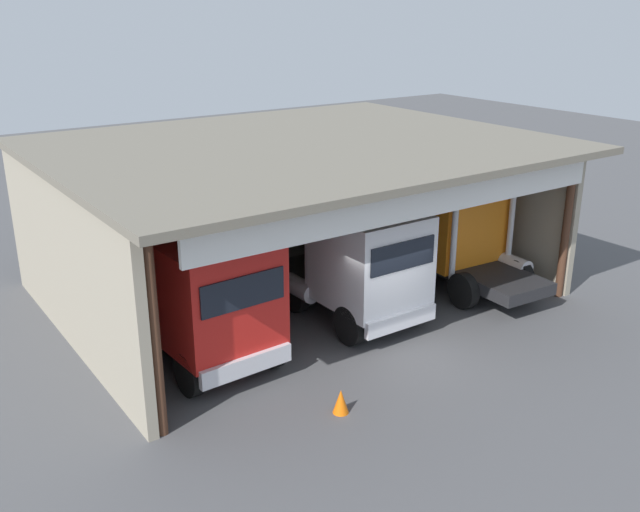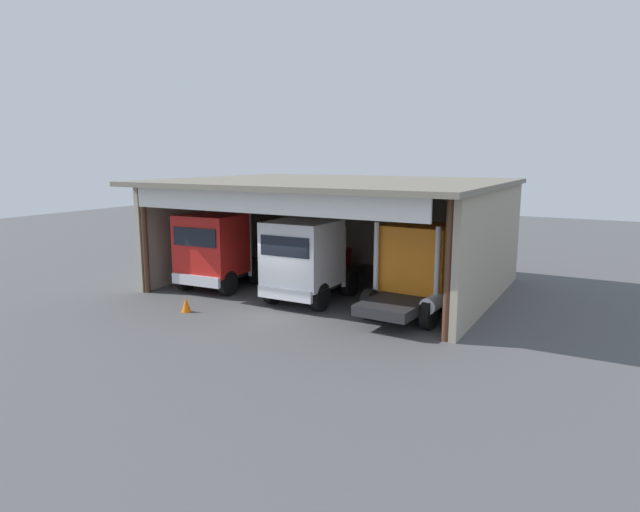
{
  "view_description": "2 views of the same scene",
  "coord_description": "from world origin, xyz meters",
  "px_view_note": "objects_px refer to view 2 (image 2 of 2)",
  "views": [
    {
      "loc": [
        -11.04,
        -12.16,
        8.48
      ],
      "look_at": [
        0.0,
        3.68,
        1.59
      ],
      "focal_mm": 39.82,
      "sensor_mm": 36.0,
      "label": 1
    },
    {
      "loc": [
        11.03,
        -16.23,
        5.72
      ],
      "look_at": [
        0.0,
        3.68,
        1.59
      ],
      "focal_mm": 30.81,
      "sensor_mm": 36.0,
      "label": 2
    }
  ],
  "objects_px": {
    "truck_red_center_right_bay": "(216,250)",
    "traffic_cone": "(186,305)",
    "truck_orange_right_bay": "(417,268)",
    "tool_cart": "(341,257)",
    "oil_drum": "(413,264)",
    "truck_white_center_left_bay": "(306,259)"
  },
  "relations": [
    {
      "from": "truck_white_center_left_bay",
      "to": "oil_drum",
      "type": "height_order",
      "value": "truck_white_center_left_bay"
    },
    {
      "from": "oil_drum",
      "to": "truck_orange_right_bay",
      "type": "bearing_deg",
      "value": -69.64
    },
    {
      "from": "truck_orange_right_bay",
      "to": "traffic_cone",
      "type": "height_order",
      "value": "truck_orange_right_bay"
    },
    {
      "from": "truck_orange_right_bay",
      "to": "traffic_cone",
      "type": "xyz_separation_m",
      "value": [
        -7.57,
        -3.96,
        -1.45
      ]
    },
    {
      "from": "truck_red_center_right_bay",
      "to": "truck_white_center_left_bay",
      "type": "height_order",
      "value": "truck_red_center_right_bay"
    },
    {
      "from": "truck_white_center_left_bay",
      "to": "truck_orange_right_bay",
      "type": "relative_size",
      "value": 1.11
    },
    {
      "from": "oil_drum",
      "to": "tool_cart",
      "type": "xyz_separation_m",
      "value": [
        -3.91,
        -0.2,
        0.06
      ]
    },
    {
      "from": "truck_red_center_right_bay",
      "to": "traffic_cone",
      "type": "relative_size",
      "value": 8.82
    },
    {
      "from": "truck_red_center_right_bay",
      "to": "truck_white_center_left_bay",
      "type": "distance_m",
      "value": 4.55
    },
    {
      "from": "truck_orange_right_bay",
      "to": "tool_cart",
      "type": "xyz_separation_m",
      "value": [
        -6.42,
        6.56,
        -1.23
      ]
    },
    {
      "from": "truck_orange_right_bay",
      "to": "traffic_cone",
      "type": "distance_m",
      "value": 8.66
    },
    {
      "from": "truck_white_center_left_bay",
      "to": "traffic_cone",
      "type": "relative_size",
      "value": 9.59
    },
    {
      "from": "oil_drum",
      "to": "tool_cart",
      "type": "bearing_deg",
      "value": -177.1
    },
    {
      "from": "truck_orange_right_bay",
      "to": "truck_white_center_left_bay",
      "type": "bearing_deg",
      "value": -169.07
    },
    {
      "from": "truck_red_center_right_bay",
      "to": "truck_orange_right_bay",
      "type": "bearing_deg",
      "value": -179.15
    },
    {
      "from": "oil_drum",
      "to": "truck_white_center_left_bay",
      "type": "bearing_deg",
      "value": -104.13
    },
    {
      "from": "truck_orange_right_bay",
      "to": "oil_drum",
      "type": "xyz_separation_m",
      "value": [
        -2.51,
        6.76,
        -1.29
      ]
    },
    {
      "from": "truck_red_center_right_bay",
      "to": "traffic_cone",
      "type": "height_order",
      "value": "truck_red_center_right_bay"
    },
    {
      "from": "oil_drum",
      "to": "traffic_cone",
      "type": "distance_m",
      "value": 11.85
    },
    {
      "from": "truck_white_center_left_bay",
      "to": "traffic_cone",
      "type": "xyz_separation_m",
      "value": [
        -3.22,
        -3.4,
        -1.45
      ]
    },
    {
      "from": "truck_red_center_right_bay",
      "to": "traffic_cone",
      "type": "distance_m",
      "value": 3.92
    },
    {
      "from": "truck_orange_right_bay",
      "to": "tool_cart",
      "type": "relative_size",
      "value": 4.82
    }
  ]
}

